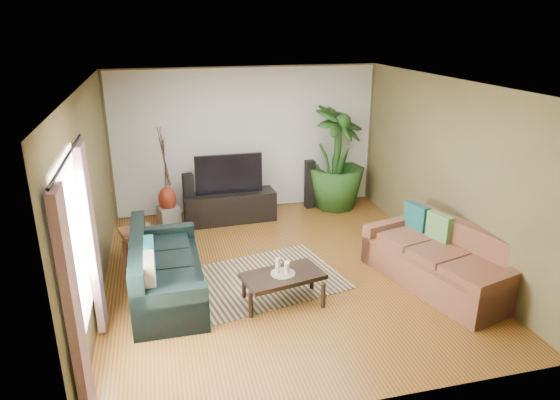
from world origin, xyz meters
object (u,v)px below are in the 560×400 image
object	(u,v)px
pedestal	(169,216)
vase	(167,199)
sofa_left	(167,266)
sofa_right	(439,256)
coffee_table	(283,288)
potted_plant	(336,158)
speaker_right	(310,184)
side_table	(139,245)
speaker_left	(189,200)
tv_stand	(230,207)
television	(229,174)

from	to	relation	value
pedestal	vase	size ratio (longest dim) A/B	0.78
sofa_left	sofa_right	xyz separation A→B (m)	(3.63, -0.61, 0.00)
sofa_right	coffee_table	world-z (taller)	sofa_right
potted_plant	vase	distance (m)	3.25
sofa_left	speaker_right	bearing A→B (deg)	-46.02
vase	side_table	distance (m)	1.42
speaker_left	potted_plant	distance (m)	2.90
tv_stand	sofa_right	bearing A→B (deg)	-53.62
sofa_right	side_table	distance (m)	4.39
television	vase	bearing A→B (deg)	177.57
television	vase	xyz separation A→B (m)	(-1.09, 0.05, -0.39)
sofa_right	vase	xyz separation A→B (m)	(-3.53, 3.06, 0.08)
sofa_right	vase	distance (m)	4.67
sofa_left	coffee_table	distance (m)	1.56
coffee_table	vase	size ratio (longest dim) A/B	2.29
side_table	vase	bearing A→B (deg)	69.28
tv_stand	television	xyz separation A→B (m)	(-0.00, 0.02, 0.63)
coffee_table	side_table	xyz separation A→B (m)	(-1.82, 1.71, 0.04)
potted_plant	side_table	bearing A→B (deg)	-157.89
pedestal	vase	distance (m)	0.33
potted_plant	vase	xyz separation A→B (m)	(-3.21, -0.20, -0.48)
tv_stand	speaker_left	world-z (taller)	speaker_left
speaker_left	side_table	bearing A→B (deg)	-134.26
tv_stand	side_table	world-z (taller)	tv_stand
television	speaker_left	bearing A→B (deg)	-176.90
pedestal	vase	world-z (taller)	vase
tv_stand	pedestal	bearing A→B (deg)	173.77
tv_stand	vase	distance (m)	1.12
sofa_left	potted_plant	world-z (taller)	potted_plant
vase	speaker_left	bearing A→B (deg)	-13.08
sofa_left	tv_stand	bearing A→B (deg)	-26.82
pedestal	television	bearing A→B (deg)	-2.43
side_table	potted_plant	bearing A→B (deg)	22.11
tv_stand	pedestal	world-z (taller)	tv_stand
coffee_table	side_table	world-z (taller)	side_table
tv_stand	vase	xyz separation A→B (m)	(-1.09, 0.07, 0.23)
speaker_left	side_table	world-z (taller)	speaker_left
side_table	coffee_table	bearing A→B (deg)	-43.20
sofa_left	speaker_left	bearing A→B (deg)	-11.39
sofa_left	vase	size ratio (longest dim) A/B	4.62
speaker_left	speaker_right	size ratio (longest dim) A/B	1.01
coffee_table	speaker_right	bearing A→B (deg)	55.40
sofa_right	speaker_right	bearing A→B (deg)	178.42
coffee_table	pedestal	xyz separation A→B (m)	(-1.33, 3.02, -0.03)
coffee_table	side_table	distance (m)	2.50
speaker_right	vase	distance (m)	2.73
sofa_left	potted_plant	xyz separation A→B (m)	(3.31, 2.64, 0.56)
coffee_table	potted_plant	xyz separation A→B (m)	(1.88, 3.22, 0.78)
sofa_left	side_table	bearing A→B (deg)	19.03
sofa_right	side_table	size ratio (longest dim) A/B	4.26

